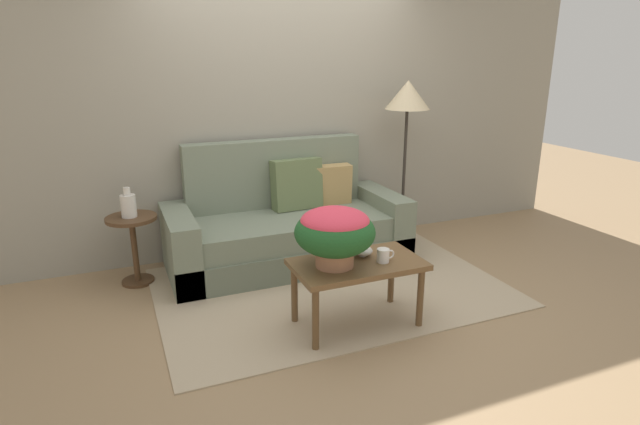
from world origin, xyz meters
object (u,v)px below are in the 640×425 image
coffee_table (357,270)px  couch (287,227)px  potted_plant (335,231)px  coffee_mug (384,255)px  table_vase (128,205)px  side_table (133,237)px  floor_lamp (407,105)px  snack_bowl (363,251)px

coffee_table → couch: bearing=93.0°
couch → potted_plant: 1.34m
coffee_mug → table_vase: 2.06m
side_table → coffee_mug: size_ratio=4.47×
floor_lamp → snack_bowl: (-1.08, -1.24, -0.85)m
coffee_table → side_table: bearing=136.0°
table_vase → couch: bearing=-1.4°
potted_plant → coffee_mug: (0.33, -0.06, -0.20)m
coffee_mug → snack_bowl: coffee_mug is taller
couch → coffee_mug: couch is taller
couch → snack_bowl: size_ratio=14.95×
coffee_table → snack_bowl: 0.15m
couch → coffee_mug: size_ratio=16.28×
side_table → table_vase: table_vase is taller
coffee_mug → table_vase: (-1.53, 1.37, 0.15)m
coffee_table → coffee_mug: 0.20m
couch → snack_bowl: couch is taller
snack_bowl → table_vase: table_vase is taller
coffee_table → table_vase: table_vase is taller
side_table → potted_plant: (1.19, -1.32, 0.32)m
coffee_table → potted_plant: potted_plant is taller
couch → table_vase: couch is taller
floor_lamp → potted_plant: 1.98m
couch → table_vase: size_ratio=8.69×
couch → side_table: size_ratio=3.64×
coffee_table → snack_bowl: size_ratio=6.30×
potted_plant → snack_bowl: potted_plant is taller
coffee_table → floor_lamp: (1.16, 1.32, 0.94)m
potted_plant → couch: bearing=85.3°
side_table → snack_bowl: 1.90m
snack_bowl → couch: bearing=96.9°
potted_plant → snack_bowl: (0.25, 0.08, -0.21)m
coffee_table → potted_plant: (-0.17, -0.00, 0.31)m
coffee_table → coffee_mug: coffee_mug is taller
floor_lamp → potted_plant: (-1.33, -1.32, -0.64)m
coffee_table → side_table: 1.89m
snack_bowl → potted_plant: bearing=-161.8°
coffee_table → potted_plant: size_ratio=1.66×
floor_lamp → coffee_mug: bearing=-125.8°
coffee_mug → floor_lamp: bearing=54.2°
side_table → potted_plant: 1.80m
floor_lamp → coffee_mug: (-1.00, -1.38, -0.84)m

